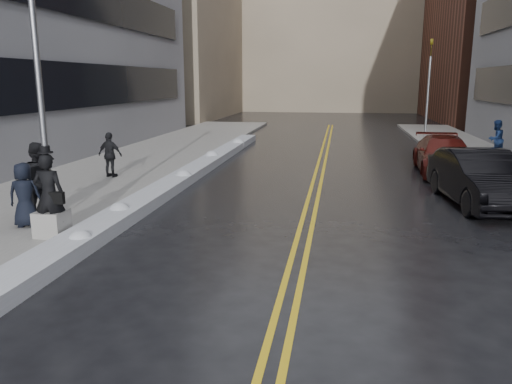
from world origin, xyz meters
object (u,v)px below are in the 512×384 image
at_px(fire_hydrant, 505,174).
at_px(traffic_signal, 428,86).
at_px(pedestrian_d, 110,155).
at_px(pedestrian_east, 496,139).
at_px(lamppost, 44,134).
at_px(pedestrian_b, 38,179).
at_px(car_black, 480,178).
at_px(pedestrian_fedora, 49,196).
at_px(pedestrian_c, 25,195).
at_px(car_maroon, 444,155).

xyz_separation_m(fire_hydrant, traffic_signal, (-0.50, 14.00, 2.85)).
height_order(traffic_signal, pedestrian_d, traffic_signal).
bearing_deg(pedestrian_east, lamppost, 10.05).
height_order(pedestrian_b, pedestrian_d, pedestrian_b).
distance_m(lamppost, car_black, 12.20).
height_order(pedestrian_b, car_black, pedestrian_b).
bearing_deg(pedestrian_east, pedestrian_d, -11.27).
relative_size(lamppost, pedestrian_b, 3.83).
bearing_deg(pedestrian_d, pedestrian_fedora, 114.16).
relative_size(pedestrian_b, pedestrian_d, 1.18).
height_order(pedestrian_c, car_black, pedestrian_c).
xyz_separation_m(pedestrian_fedora, pedestrian_c, (-1.07, 0.65, -0.17)).
bearing_deg(pedestrian_fedora, pedestrian_east, -139.56).
xyz_separation_m(lamppost, car_black, (10.80, 5.42, -1.70)).
height_order(pedestrian_b, car_maroon, pedestrian_b).
xyz_separation_m(traffic_signal, pedestrian_d, (-13.71, -14.87, -2.41)).
bearing_deg(pedestrian_c, fire_hydrant, -164.77).
xyz_separation_m(lamppost, pedestrian_fedora, (0.03, -0.06, -1.40)).
bearing_deg(car_black, lamppost, -159.77).
bearing_deg(pedestrian_east, car_black, 35.45).
height_order(fire_hydrant, pedestrian_d, pedestrian_d).
relative_size(lamppost, pedestrian_c, 4.71).
bearing_deg(fire_hydrant, pedestrian_east, 77.21).
distance_m(lamppost, pedestrian_east, 20.03).
xyz_separation_m(pedestrian_fedora, pedestrian_d, (-1.94, 7.19, -0.14)).
bearing_deg(traffic_signal, car_black, -93.45).
height_order(lamppost, car_black, lamppost).
relative_size(lamppost, car_maroon, 1.48).
bearing_deg(pedestrian_east, traffic_signal, -111.71).
relative_size(pedestrian_c, car_maroon, 0.31).
bearing_deg(car_black, pedestrian_east, 65.40).
height_order(traffic_signal, pedestrian_fedora, traffic_signal).
distance_m(traffic_signal, car_black, 16.80).
height_order(pedestrian_d, pedestrian_east, pedestrian_east).
distance_m(pedestrian_d, car_maroon, 13.24).
distance_m(lamppost, traffic_signal, 24.98).
relative_size(lamppost, car_black, 1.50).
bearing_deg(pedestrian_b, car_maroon, -143.97).
bearing_deg(car_maroon, fire_hydrant, -60.19).
distance_m(pedestrian_fedora, car_black, 12.09).
distance_m(pedestrian_b, pedestrian_d, 5.56).
relative_size(traffic_signal, pedestrian_fedora, 3.05).
height_order(fire_hydrant, pedestrian_c, pedestrian_c).
xyz_separation_m(pedestrian_d, car_black, (12.71, -1.70, -0.16)).
distance_m(fire_hydrant, pedestrian_fedora, 14.69).
distance_m(car_black, car_maroon, 5.42).
xyz_separation_m(lamppost, pedestrian_c, (-1.04, 0.59, -1.57)).
bearing_deg(car_maroon, pedestrian_fedora, -132.70).
xyz_separation_m(fire_hydrant, pedestrian_c, (-13.34, -7.41, 0.41)).
bearing_deg(pedestrian_b, car_black, -163.79).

